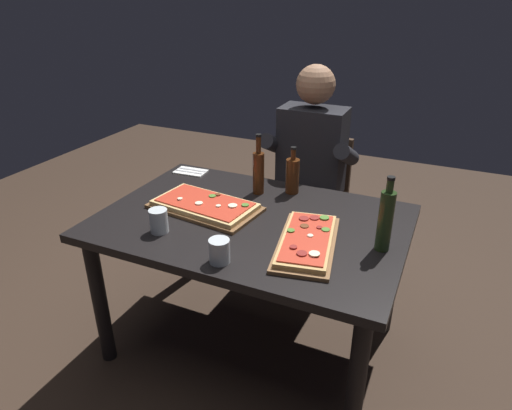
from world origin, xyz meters
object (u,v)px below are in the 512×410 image
object	(u,v)px
pizza_rectangular_front	(205,205)
wine_bottle_dark	(258,171)
tumbler_near_camera	(219,251)
diner_chair	(313,199)
oil_bottle_amber	(292,175)
vinegar_bottle_green	(385,219)
tumbler_far_side	(159,221)
dining_table	(252,237)
pizza_rectangular_left	(307,241)
seated_diner	(309,167)

from	to	relation	value
pizza_rectangular_front	wine_bottle_dark	world-z (taller)	wine_bottle_dark
tumbler_near_camera	diner_chair	bearing A→B (deg)	90.27
oil_bottle_amber	vinegar_bottle_green	distance (m)	0.66
oil_bottle_amber	vinegar_bottle_green	world-z (taller)	vinegar_bottle_green
oil_bottle_amber	tumbler_far_side	xyz separation A→B (m)	(-0.38, -0.64, -0.04)
wine_bottle_dark	vinegar_bottle_green	bearing A→B (deg)	-23.66
wine_bottle_dark	diner_chair	world-z (taller)	wine_bottle_dark
dining_table	tumbler_near_camera	bearing A→B (deg)	-84.09
dining_table	vinegar_bottle_green	bearing A→B (deg)	-1.85
pizza_rectangular_left	diner_chair	world-z (taller)	diner_chair
dining_table	wine_bottle_dark	distance (m)	0.37
seated_diner	diner_chair	bearing A→B (deg)	90.00
oil_bottle_amber	seated_diner	bearing A→B (deg)	94.84
pizza_rectangular_left	oil_bottle_amber	size ratio (longest dim) A/B	2.13
dining_table	pizza_rectangular_front	xyz separation A→B (m)	(-0.25, 0.00, 0.11)
dining_table	wine_bottle_dark	size ratio (longest dim) A/B	4.42
pizza_rectangular_left	dining_table	bearing A→B (deg)	159.00
vinegar_bottle_green	tumbler_near_camera	size ratio (longest dim) A/B	3.27
tumbler_far_side	diner_chair	bearing A→B (deg)	72.74
pizza_rectangular_left	diner_chair	size ratio (longest dim) A/B	0.61
tumbler_near_camera	tumbler_far_side	size ratio (longest dim) A/B	0.92
pizza_rectangular_front	diner_chair	distance (m)	0.94
oil_bottle_amber	tumbler_near_camera	xyz separation A→B (m)	(-0.03, -0.74, -0.05)
dining_table	oil_bottle_amber	bearing A→B (deg)	79.78
pizza_rectangular_front	pizza_rectangular_left	xyz separation A→B (m)	(0.56, -0.12, 0.00)
dining_table	diner_chair	bearing A→B (deg)	87.77
pizza_rectangular_left	vinegar_bottle_green	xyz separation A→B (m)	(0.29, 0.10, 0.12)
tumbler_near_camera	seated_diner	bearing A→B (deg)	90.30
oil_bottle_amber	tumbler_far_side	bearing A→B (deg)	-121.05
dining_table	seated_diner	size ratio (longest dim) A/B	1.05
diner_chair	pizza_rectangular_front	bearing A→B (deg)	-108.22
oil_bottle_amber	tumbler_far_side	distance (m)	0.74
diner_chair	seated_diner	bearing A→B (deg)	-90.00
vinegar_bottle_green	seated_diner	bearing A→B (deg)	126.81
diner_chair	tumbler_near_camera	bearing A→B (deg)	-89.73
pizza_rectangular_front	seated_diner	world-z (taller)	seated_diner
tumbler_far_side	diner_chair	xyz separation A→B (m)	(0.35, 1.13, -0.31)
wine_bottle_dark	seated_diner	xyz separation A→B (m)	(0.13, 0.45, -0.12)
wine_bottle_dark	oil_bottle_amber	distance (m)	0.18
pizza_rectangular_left	vinegar_bottle_green	world-z (taller)	vinegar_bottle_green
dining_table	vinegar_bottle_green	xyz separation A→B (m)	(0.60, -0.02, 0.23)
vinegar_bottle_green	tumbler_far_side	world-z (taller)	vinegar_bottle_green
vinegar_bottle_green	tumbler_far_side	size ratio (longest dim) A/B	3.02
tumbler_near_camera	oil_bottle_amber	bearing A→B (deg)	88.00
dining_table	pizza_rectangular_left	bearing A→B (deg)	-21.00
vinegar_bottle_green	seated_diner	xyz separation A→B (m)	(-0.56, 0.75, -0.13)
pizza_rectangular_front	tumbler_near_camera	size ratio (longest dim) A/B	5.65
pizza_rectangular_front	vinegar_bottle_green	xyz separation A→B (m)	(0.85, -0.02, 0.12)
pizza_rectangular_front	wine_bottle_dark	bearing A→B (deg)	61.12
oil_bottle_amber	seated_diner	distance (m)	0.39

